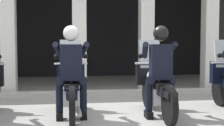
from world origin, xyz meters
TOP-DOWN VIEW (x-y plane):
  - ground_plane at (0.00, 3.00)m, footprint 80.00×80.00m
  - station_building at (0.36, 4.65)m, footprint 9.78×4.58m
  - kerb_strip at (0.36, 1.91)m, footprint 9.28×0.24m
  - motorcycle_center_left at (-0.76, -0.18)m, footprint 0.62×2.04m
  - police_officer_center_left at (-0.76, -0.46)m, footprint 0.63×0.61m
  - motorcycle_center_right at (0.76, -0.27)m, footprint 0.62×2.04m
  - police_officer_center_right at (0.76, -0.56)m, footprint 0.63×0.61m

SIDE VIEW (x-z plane):
  - ground_plane at x=0.00m, z-range 0.00..0.00m
  - kerb_strip at x=0.36m, z-range 0.00..0.12m
  - motorcycle_center_left at x=-0.76m, z-range -0.17..1.17m
  - motorcycle_center_right at x=0.76m, z-range -0.17..1.17m
  - police_officer_center_left at x=-0.76m, z-range 0.15..1.73m
  - police_officer_center_right at x=0.76m, z-range 0.15..1.73m
  - station_building at x=0.36m, z-range 0.41..3.53m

